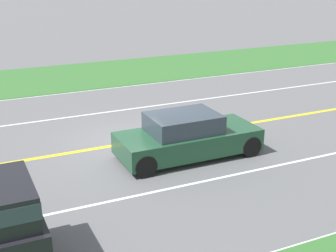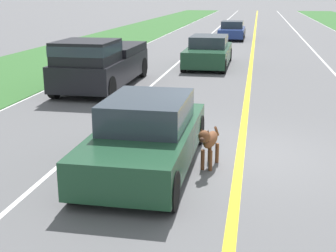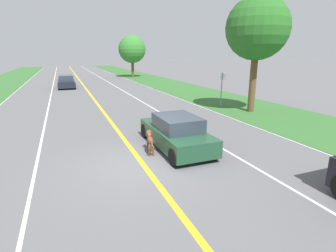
{
  "view_description": "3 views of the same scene",
  "coord_description": "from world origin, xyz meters",
  "px_view_note": "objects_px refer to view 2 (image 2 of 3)",
  "views": [
    {
      "loc": [
        13.45,
        -5.0,
        5.63
      ],
      "look_at": [
        1.0,
        0.78,
        0.78
      ],
      "focal_mm": 50.0,
      "sensor_mm": 36.0,
      "label": 1
    },
    {
      "loc": [
        -0.23,
        9.42,
        3.3
      ],
      "look_at": [
        1.3,
        1.33,
        0.94
      ],
      "focal_mm": 50.0,
      "sensor_mm": 36.0,
      "label": 2
    },
    {
      "loc": [
        -2.35,
        -8.38,
        3.77
      ],
      "look_at": [
        1.35,
        0.89,
        1.01
      ],
      "focal_mm": 28.0,
      "sensor_mm": 36.0,
      "label": 3
    }
  ],
  "objects_px": {
    "ego_car": "(146,136)",
    "dog": "(209,141)",
    "car_trailing_near": "(209,52)",
    "car_trailing_mid": "(232,31)",
    "pickup_truck": "(100,62)"
  },
  "relations": [
    {
      "from": "ego_car",
      "to": "car_trailing_near",
      "type": "distance_m",
      "value": 13.29
    },
    {
      "from": "dog",
      "to": "pickup_truck",
      "type": "bearing_deg",
      "value": -46.98
    },
    {
      "from": "ego_car",
      "to": "pickup_truck",
      "type": "xyz_separation_m",
      "value": [
        3.4,
        -7.39,
        0.28
      ]
    },
    {
      "from": "ego_car",
      "to": "dog",
      "type": "relative_size",
      "value": 3.57
    },
    {
      "from": "ego_car",
      "to": "pickup_truck",
      "type": "height_order",
      "value": "pickup_truck"
    },
    {
      "from": "car_trailing_near",
      "to": "car_trailing_mid",
      "type": "xyz_separation_m",
      "value": [
        -0.36,
        -13.13,
        -0.04
      ]
    },
    {
      "from": "car_trailing_near",
      "to": "pickup_truck",
      "type": "bearing_deg",
      "value": 61.3
    },
    {
      "from": "dog",
      "to": "car_trailing_near",
      "type": "distance_m",
      "value": 13.16
    },
    {
      "from": "ego_car",
      "to": "car_trailing_mid",
      "type": "distance_m",
      "value": 26.41
    },
    {
      "from": "pickup_truck",
      "to": "car_trailing_near",
      "type": "relative_size",
      "value": 1.15
    },
    {
      "from": "ego_car",
      "to": "dog",
      "type": "bearing_deg",
      "value": -170.58
    },
    {
      "from": "car_trailing_near",
      "to": "car_trailing_mid",
      "type": "height_order",
      "value": "car_trailing_near"
    },
    {
      "from": "pickup_truck",
      "to": "car_trailing_near",
      "type": "xyz_separation_m",
      "value": [
        -3.23,
        -5.89,
        -0.27
      ]
    },
    {
      "from": "ego_car",
      "to": "pickup_truck",
      "type": "relative_size",
      "value": 0.79
    },
    {
      "from": "pickup_truck",
      "to": "car_trailing_mid",
      "type": "bearing_deg",
      "value": -100.67
    }
  ]
}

